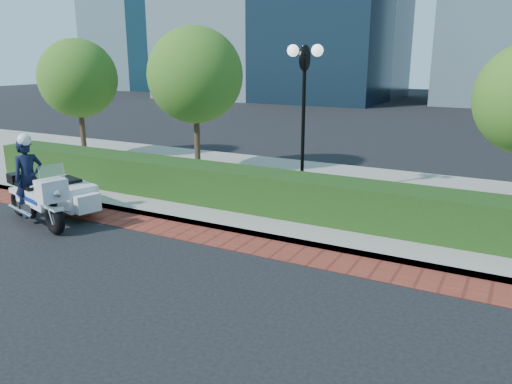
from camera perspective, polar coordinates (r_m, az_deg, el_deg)
The scene contains 8 objects.
ground at distance 10.71m, azimuth -11.07°, elevation -7.26°, with size 120.00×120.00×0.00m, color black.
brick_strip at distance 11.82m, azimuth -6.48°, elevation -4.86°, with size 60.00×1.00×0.01m, color maroon.
sidewalk at distance 15.52m, azimuth 2.98°, elevation 0.39°, with size 60.00×8.00×0.15m, color gray.
hedge_main at distance 13.32m, azimuth -1.43°, elevation 0.45°, with size 18.00×1.20×1.00m, color black.
lamppost at distance 13.91m, azimuth 5.49°, elevation 10.68°, with size 1.02×0.70×4.21m.
tree_a at distance 20.88m, azimuth -19.68°, elevation 12.11°, with size 3.00×3.00×4.58m.
tree_b at distance 17.22m, azimuth -6.97°, elevation 13.09°, with size 3.20×3.20×4.89m.
police_motorcycle at distance 13.62m, azimuth -22.65°, elevation 0.13°, with size 2.74×2.34×2.26m.
Camera 1 is at (6.40, -7.57, 4.04)m, focal length 35.00 mm.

